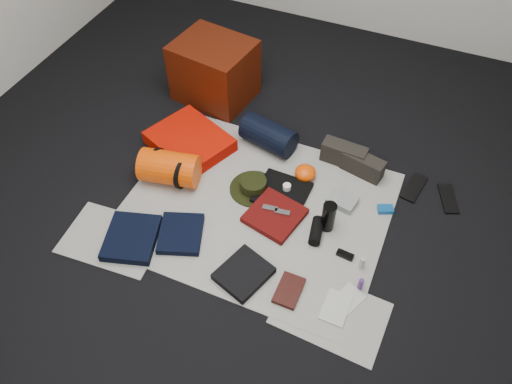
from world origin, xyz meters
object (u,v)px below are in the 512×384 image
at_px(red_cabinet, 214,71).
at_px(paperback_book, 289,290).
at_px(stuff_sack, 170,168).
at_px(water_bottle, 328,217).
at_px(navy_duffel, 269,135).
at_px(compact_camera, 346,199).
at_px(sleeping_pad, 190,141).

height_order(red_cabinet, paperback_book, red_cabinet).
distance_m(stuff_sack, water_bottle, 1.06).
bearing_deg(navy_duffel, red_cabinet, 160.95).
distance_m(navy_duffel, compact_camera, 0.70).
bearing_deg(water_bottle, paperback_book, -96.33).
relative_size(red_cabinet, water_bottle, 2.60).
xyz_separation_m(stuff_sack, navy_duffel, (0.47, 0.54, -0.01)).
xyz_separation_m(sleeping_pad, water_bottle, (1.09, -0.29, 0.06)).
distance_m(water_bottle, compact_camera, 0.26).
bearing_deg(compact_camera, paperback_book, -105.80).
bearing_deg(paperback_book, navy_duffel, 118.03).
relative_size(stuff_sack, compact_camera, 3.55).
distance_m(water_bottle, paperback_book, 0.51).
height_order(sleeping_pad, paperback_book, sleeping_pad).
bearing_deg(navy_duffel, compact_camera, -10.29).
bearing_deg(stuff_sack, navy_duffel, 49.44).
bearing_deg(compact_camera, sleeping_pad, 169.53).
bearing_deg(sleeping_pad, navy_duffel, 23.87).
height_order(stuff_sack, paperback_book, stuff_sack).
distance_m(stuff_sack, paperback_book, 1.11).
distance_m(red_cabinet, water_bottle, 1.47).
xyz_separation_m(compact_camera, paperback_book, (-0.10, -0.74, -0.01)).
height_order(stuff_sack, navy_duffel, stuff_sack).
bearing_deg(sleeping_pad, paperback_book, -37.51).
relative_size(red_cabinet, stuff_sack, 1.44).
bearing_deg(compact_camera, navy_duffel, 149.11).
height_order(navy_duffel, water_bottle, water_bottle).
relative_size(navy_duffel, paperback_book, 1.88).
bearing_deg(red_cabinet, navy_duffel, -23.39).
xyz_separation_m(red_cabinet, compact_camera, (1.23, -0.64, -0.20)).
distance_m(red_cabinet, sleeping_pad, 0.61).
xyz_separation_m(sleeping_pad, compact_camera, (1.14, -0.05, -0.03)).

